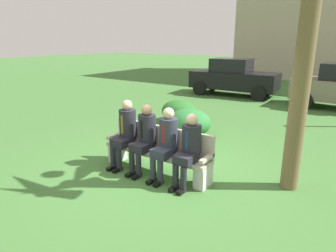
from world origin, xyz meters
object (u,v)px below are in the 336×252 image
seated_man_leftmost (125,130)px  seated_man_rightmost (189,146)px  shrub_mid_lawn (179,111)px  seated_man_centerleft (144,135)px  park_bench (158,151)px  shrub_near_bench (189,122)px  parked_car_near (233,77)px  seated_man_centerright (166,140)px

seated_man_leftmost → seated_man_rightmost: 1.50m
seated_man_leftmost → shrub_mid_lawn: size_ratio=1.23×
shrub_mid_lawn → seated_man_centerleft: bearing=-67.4°
seated_man_rightmost → seated_man_centerleft: bearing=179.8°
park_bench → shrub_mid_lawn: 3.73m
park_bench → shrub_near_bench: bearing=106.2°
seated_man_centerleft → parked_car_near: bearing=102.2°
shrub_mid_lawn → parked_car_near: size_ratio=0.28×
seated_man_centerright → shrub_mid_lawn: size_ratio=1.21×
shrub_near_bench → shrub_mid_lawn: shrub_near_bench is taller
seated_man_leftmost → seated_man_centerright: 1.01m
park_bench → parked_car_near: 8.98m
seated_man_leftmost → seated_man_centerleft: (0.50, -0.00, -0.02)m
seated_man_centerleft → park_bench: bearing=29.0°
shrub_near_bench → seated_man_rightmost: bearing=-59.4°
seated_man_centerleft → parked_car_near: size_ratio=0.33×
seated_man_centerleft → seated_man_centerright: size_ratio=1.00×
shrub_mid_lawn → shrub_near_bench: bearing=-46.1°
seated_man_leftmost → shrub_near_bench: (0.06, 2.41, -0.39)m
shrub_near_bench → seated_man_leftmost: bearing=-91.5°
seated_man_leftmost → shrub_near_bench: bearing=88.5°
park_bench → seated_man_rightmost: bearing=-9.6°
shrub_mid_lawn → parked_car_near: parked_car_near is taller
seated_man_centerright → shrub_mid_lawn: 3.99m
park_bench → seated_man_rightmost: seated_man_rightmost is taller
parked_car_near → seated_man_leftmost: bearing=-80.9°
seated_man_rightmost → shrub_mid_lawn: seated_man_rightmost is taller
seated_man_rightmost → shrub_near_bench: size_ratio=1.09×
seated_man_leftmost → shrub_near_bench: seated_man_leftmost is taller
seated_man_leftmost → shrub_near_bench: size_ratio=1.15×
shrub_near_bench → parked_car_near: parked_car_near is taller
seated_man_centerleft → shrub_mid_lawn: (-1.44, 3.46, -0.40)m
seated_man_centerright → parked_car_near: bearing=105.3°
park_bench → shrub_near_bench: (-0.67, 2.29, -0.06)m
park_bench → seated_man_centerleft: seated_man_centerleft is taller
seated_man_centerright → shrub_near_bench: seated_man_centerright is taller
parked_car_near → seated_man_centerleft: bearing=-77.8°
seated_man_rightmost → shrub_mid_lawn: bearing=125.1°
park_bench → seated_man_centerright: bearing=-24.5°
park_bench → seated_man_rightmost: 0.83m
seated_man_rightmost → seated_man_leftmost: bearing=179.7°
seated_man_centerleft → shrub_near_bench: size_ratio=1.12×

